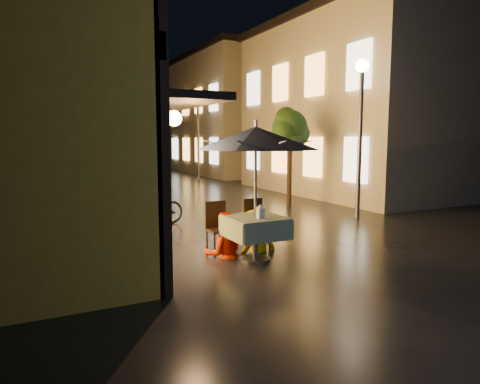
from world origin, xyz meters
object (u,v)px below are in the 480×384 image
streetlamp_near (361,109)px  patio_umbrella (256,138)px  table_lantern (260,210)px  cafe_table (255,227)px  person_yellow (257,210)px  person_orange (224,213)px  bicycle_0 (151,208)px

streetlamp_near → patio_umbrella: bearing=-151.9°
table_lantern → patio_umbrella: bearing=90.0°
cafe_table → person_yellow: (0.32, 0.54, 0.20)m
table_lantern → person_orange: bearing=117.8°
streetlamp_near → patio_umbrella: size_ratio=1.72×
streetlamp_near → table_lantern: size_ratio=16.92×
patio_umbrella → bicycle_0: size_ratio=1.43×
cafe_table → person_orange: size_ratio=0.62×
person_yellow → bicycle_0: bearing=-74.6°
streetlamp_near → cafe_table: (-4.52, -2.41, -2.33)m
cafe_table → table_lantern: 0.38m
cafe_table → person_orange: 0.67m
patio_umbrella → table_lantern: (0.00, -0.18, -1.23)m
bicycle_0 → streetlamp_near: bearing=-113.7°
streetlamp_near → person_orange: streetlamp_near is taller
streetlamp_near → bicycle_0: (-5.39, 1.31, -2.47)m
person_orange → person_yellow: size_ratio=1.01×
patio_umbrella → person_orange: size_ratio=1.55×
bicycle_0 → person_yellow: bearing=-169.5°
patio_umbrella → person_yellow: 1.50m
table_lantern → person_yellow: size_ratio=0.16×
person_orange → bicycle_0: 3.26m
cafe_table → table_lantern: size_ratio=3.96×
person_yellow → bicycle_0: (-1.20, 3.19, -0.34)m
person_orange → bicycle_0: (-0.51, 3.20, -0.34)m
person_orange → person_yellow: 0.69m
streetlamp_near → patio_umbrella: 5.18m
streetlamp_near → person_yellow: bearing=-155.9°
bicycle_0 → table_lantern: bearing=-177.4°
streetlamp_near → patio_umbrella: (-4.52, -2.41, -0.77)m
patio_umbrella → cafe_table: bearing=180.0°
person_yellow → table_lantern: bearing=60.6°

